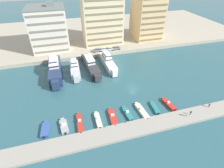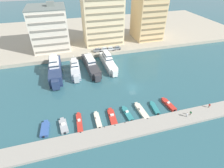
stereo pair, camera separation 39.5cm
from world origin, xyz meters
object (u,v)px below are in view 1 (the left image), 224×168
Objects in this scene: car_grey_far_left at (97,50)px; pedestrian_far_side at (187,114)px; car_silver_mid_left at (110,49)px; pedestrian_near_edge at (191,112)px; motorboat_red_mid_left at (80,123)px; motorboat_red_center at (113,117)px; yacht_navy_far_left at (55,69)px; car_silver_left at (104,49)px; motorboat_grey_left at (64,126)px; motorboat_cream_mid_right at (142,111)px; pedestrian_mid_deck at (209,105)px; motorboat_cream_center_left at (98,120)px; yacht_silver_left at (75,69)px; motorboat_blue_far_left at (45,129)px; motorboat_teal_right at (155,108)px; yacht_charcoal_mid_left at (91,65)px; car_grey_center_left at (116,48)px; motorboat_red_far_right at (169,104)px; motorboat_teal_center_right at (128,114)px; yacht_white_center_left at (108,62)px.

pedestrian_far_side is at bearing -71.57° from car_grey_far_left.
car_silver_mid_left is 51.80m from pedestrian_near_edge.
car_grey_far_left reaches higher than motorboat_red_mid_left.
motorboat_red_mid_left reaches higher than motorboat_red_center.
yacht_navy_far_left reaches higher than car_silver_left.
motorboat_grey_left is 0.78× the size of motorboat_cream_mid_right.
yacht_navy_far_left reaches higher than motorboat_grey_left.
pedestrian_mid_deck is (41.21, -5.08, 1.29)m from motorboat_red_mid_left.
yacht_navy_far_left is 3.27× the size of motorboat_cream_center_left.
pedestrian_near_edge reaches higher than motorboat_red_center.
yacht_silver_left is 22.81m from car_silver_left.
motorboat_teal_right is (34.20, -0.48, -0.09)m from motorboat_blue_far_left.
yacht_navy_far_left is 2.93× the size of motorboat_red_center.
car_grey_far_left is (9.32, 44.81, 2.15)m from motorboat_cream_center_left.
yacht_navy_far_left is at bearing -177.70° from yacht_charcoal_mid_left.
motorboat_teal_right is at bearing -0.81° from motorboat_blue_far_left.
car_silver_mid_left is 51.75m from pedestrian_far_side.
yacht_charcoal_mid_left is at bearing 109.10° from motorboat_cream_mid_right.
yacht_silver_left is at bearing -129.14° from car_grey_far_left.
motorboat_cream_mid_right is 1.96× the size of car_grey_center_left.
motorboat_red_mid_left is at bearing 175.05° from motorboat_cream_center_left.
motorboat_cream_mid_right is 4.78× the size of pedestrian_far_side.
motorboat_red_far_right is at bearing -84.08° from car_grey_center_left.
yacht_navy_far_left reaches higher than motorboat_red_mid_left.
yacht_navy_far_left is 3.26× the size of motorboat_red_far_right.
yacht_charcoal_mid_left is 5.29× the size of car_grey_center_left.
yacht_navy_far_left is 28.39m from car_silver_left.
motorboat_red_center is 1.13× the size of motorboat_teal_center_right.
motorboat_cream_mid_right is at bearing -1.05° from motorboat_grey_left.
yacht_silver_left is 2.15× the size of motorboat_cream_center_left.
pedestrian_far_side is at bearing -68.81° from yacht_white_center_left.
yacht_charcoal_mid_left reaches higher than motorboat_cream_mid_right.
motorboat_grey_left is at bearing -2.37° from motorboat_blue_far_left.
motorboat_red_mid_left is at bearing 179.99° from motorboat_red_far_right.
car_grey_far_left is (24.52, 44.06, 2.18)m from motorboat_blue_far_left.
yacht_silver_left is 46.16m from pedestrian_far_side.
yacht_navy_far_left reaches higher than yacht_charcoal_mid_left.
motorboat_blue_far_left is 50.47m from car_grey_far_left.
pedestrian_mid_deck is at bearing -16.22° from motorboat_teal_right.
motorboat_teal_center_right is at bearing 169.57° from pedestrian_mid_deck.
motorboat_red_mid_left is at bearing -112.43° from car_silver_left.
motorboat_red_far_right is 1.66× the size of car_silver_mid_left.
car_grey_far_left is 56.06m from pedestrian_mid_deck.
car_grey_center_left is (0.65, 44.39, 2.27)m from motorboat_teal_right.
yacht_white_center_left is at bearing 113.27° from pedestrian_near_edge.
yacht_charcoal_mid_left is 2.70× the size of motorboat_cream_mid_right.
motorboat_blue_far_left is at bearing 179.59° from motorboat_red_far_right.
motorboat_cream_mid_right reaches higher than motorboat_grey_left.
motorboat_blue_far_left is at bearing 178.77° from motorboat_teal_center_right.
motorboat_teal_center_right is 0.84× the size of motorboat_cream_mid_right.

